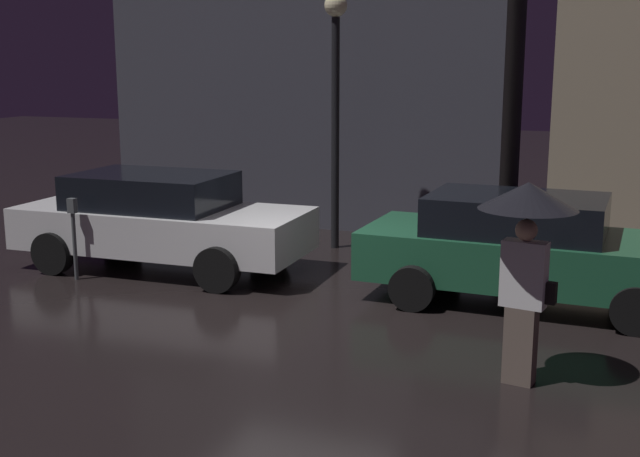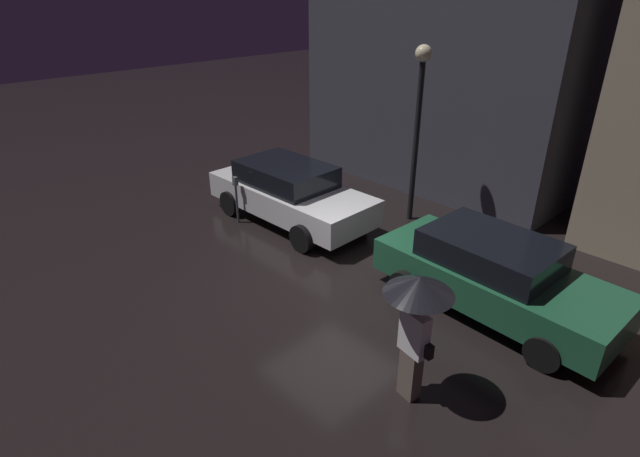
{
  "view_description": "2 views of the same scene",
  "coord_description": "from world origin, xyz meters",
  "px_view_note": "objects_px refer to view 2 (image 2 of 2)",
  "views": [
    {
      "loc": [
        3.92,
        -9.49,
        3.24
      ],
      "look_at": [
        0.42,
        -0.09,
        1.14
      ],
      "focal_mm": 45.0,
      "sensor_mm": 36.0,
      "label": 1
    },
    {
      "loc": [
        6.27,
        -6.41,
        5.59
      ],
      "look_at": [
        -0.32,
        -0.03,
        1.07
      ],
      "focal_mm": 28.0,
      "sensor_mm": 36.0,
      "label": 2
    }
  ],
  "objects_px": {
    "parking_meter": "(236,195)",
    "street_lamp_near": "(419,108)",
    "parked_car_white": "(290,192)",
    "pedestrian_with_umbrella": "(417,307)",
    "parked_car_green": "(494,274)"
  },
  "relations": [
    {
      "from": "parking_meter",
      "to": "street_lamp_near",
      "type": "xyz_separation_m",
      "value": [
        2.96,
        3.38,
        2.14
      ]
    },
    {
      "from": "pedestrian_with_umbrella",
      "to": "parking_meter",
      "type": "distance_m",
      "value": 7.03
    },
    {
      "from": "parking_meter",
      "to": "parked_car_white",
      "type": "bearing_deg",
      "value": 51.58
    },
    {
      "from": "parking_meter",
      "to": "street_lamp_near",
      "type": "bearing_deg",
      "value": 48.79
    },
    {
      "from": "street_lamp_near",
      "to": "pedestrian_with_umbrella",
      "type": "bearing_deg",
      "value": -53.36
    },
    {
      "from": "parked_car_green",
      "to": "pedestrian_with_umbrella",
      "type": "height_order",
      "value": "pedestrian_with_umbrella"
    },
    {
      "from": "parked_car_white",
      "to": "pedestrian_with_umbrella",
      "type": "distance_m",
      "value": 6.6
    },
    {
      "from": "parked_car_white",
      "to": "parking_meter",
      "type": "distance_m",
      "value": 1.36
    },
    {
      "from": "parked_car_green",
      "to": "street_lamp_near",
      "type": "bearing_deg",
      "value": 150.01
    },
    {
      "from": "parked_car_green",
      "to": "parking_meter",
      "type": "height_order",
      "value": "parked_car_green"
    },
    {
      "from": "parking_meter",
      "to": "street_lamp_near",
      "type": "relative_size",
      "value": 0.29
    },
    {
      "from": "parked_car_green",
      "to": "pedestrian_with_umbrella",
      "type": "distance_m",
      "value": 3.04
    },
    {
      "from": "pedestrian_with_umbrella",
      "to": "parking_meter",
      "type": "relative_size",
      "value": 1.67
    },
    {
      "from": "parked_car_white",
      "to": "pedestrian_with_umbrella",
      "type": "height_order",
      "value": "pedestrian_with_umbrella"
    },
    {
      "from": "parked_car_green",
      "to": "parking_meter",
      "type": "distance_m",
      "value": 6.57
    }
  ]
}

